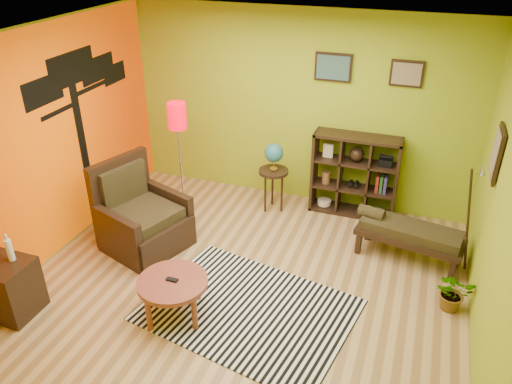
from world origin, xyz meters
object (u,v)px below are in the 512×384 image
(armchair, at_px, (141,221))
(side_cabinet, at_px, (9,288))
(floor_lamp, at_px, (178,127))
(potted_plant, at_px, (453,296))
(globe_table, at_px, (274,161))
(cube_shelf, at_px, (355,176))
(coffee_table, at_px, (173,285))
(bench, at_px, (407,232))

(armchair, relative_size, side_cabinet, 1.25)
(floor_lamp, relative_size, potted_plant, 3.88)
(side_cabinet, bearing_deg, armchair, 67.98)
(floor_lamp, xyz_separation_m, globe_table, (1.14, 0.63, -0.59))
(globe_table, distance_m, cube_shelf, 1.17)
(armchair, height_order, potted_plant, armchair)
(coffee_table, distance_m, armchair, 1.48)
(armchair, height_order, globe_table, armchair)
(coffee_table, height_order, floor_lamp, floor_lamp)
(coffee_table, relative_size, globe_table, 0.72)
(floor_lamp, relative_size, globe_table, 1.64)
(bench, bearing_deg, cube_shelf, 131.68)
(cube_shelf, bearing_deg, armchair, -144.97)
(coffee_table, distance_m, side_cabinet, 1.77)
(coffee_table, bearing_deg, bench, 39.96)
(floor_lamp, bearing_deg, side_cabinet, -109.54)
(coffee_table, height_order, cube_shelf, cube_shelf)
(globe_table, bearing_deg, coffee_table, -97.12)
(side_cabinet, bearing_deg, coffee_table, 17.95)
(floor_lamp, bearing_deg, globe_table, 29.13)
(potted_plant, bearing_deg, armchair, -179.62)
(coffee_table, bearing_deg, side_cabinet, -162.05)
(bench, distance_m, potted_plant, 1.00)
(side_cabinet, distance_m, bench, 4.62)
(cube_shelf, height_order, potted_plant, cube_shelf)
(armchair, xyz_separation_m, potted_plant, (3.85, 0.03, -0.18))
(cube_shelf, relative_size, bench, 0.88)
(floor_lamp, height_order, cube_shelf, floor_lamp)
(coffee_table, xyz_separation_m, bench, (2.25, 1.88, -0.01))
(coffee_table, bearing_deg, potted_plant, 21.26)
(armchair, relative_size, bench, 0.87)
(coffee_table, distance_m, potted_plant, 3.03)
(side_cabinet, xyz_separation_m, bench, (3.93, 2.43, 0.06))
(side_cabinet, bearing_deg, bench, 31.72)
(floor_lamp, distance_m, globe_table, 1.43)
(side_cabinet, xyz_separation_m, cube_shelf, (3.11, 3.34, 0.28))
(side_cabinet, bearing_deg, cube_shelf, 47.01)
(coffee_table, relative_size, bench, 0.55)
(side_cabinet, xyz_separation_m, globe_table, (1.99, 3.05, 0.47))
(armchair, relative_size, potted_plant, 2.71)
(cube_shelf, bearing_deg, bench, -48.32)
(potted_plant, bearing_deg, globe_table, 150.73)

